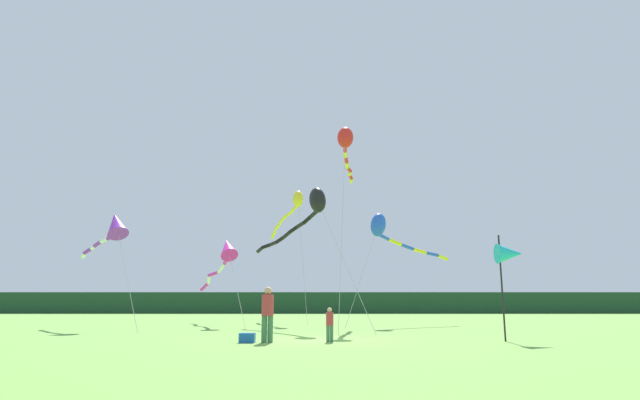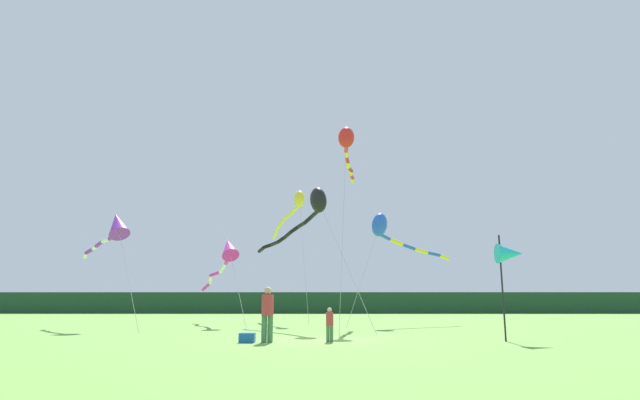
{
  "view_description": "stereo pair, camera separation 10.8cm",
  "coord_description": "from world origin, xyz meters",
  "px_view_note": "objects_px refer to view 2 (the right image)",
  "views": [
    {
      "loc": [
        0.04,
        -18.95,
        1.3
      ],
      "look_at": [
        0.0,
        6.0,
        6.26
      ],
      "focal_mm": 28.99,
      "sensor_mm": 36.0,
      "label": 1
    },
    {
      "loc": [
        0.15,
        -18.95,
        1.3
      ],
      "look_at": [
        0.0,
        6.0,
        6.26
      ],
      "focal_mm": 28.99,
      "sensor_mm": 36.0,
      "label": 2
    }
  ],
  "objects_px": {
    "banner_flag_pole": "(510,255)",
    "kite_blue": "(386,229)",
    "kite_purple": "(116,226)",
    "kite_red": "(347,144)",
    "kite_black": "(311,208)",
    "kite_magenta": "(227,253)",
    "cooler_box": "(247,338)",
    "person_adult": "(267,311)",
    "kite_yellow": "(295,206)",
    "person_child": "(330,323)"
  },
  "relations": [
    {
      "from": "person_child",
      "to": "kite_yellow",
      "type": "xyz_separation_m",
      "value": [
        -2.12,
        16.45,
        7.08
      ]
    },
    {
      "from": "cooler_box",
      "to": "kite_magenta",
      "type": "xyz_separation_m",
      "value": [
        -3.01,
        11.9,
        3.93
      ]
    },
    {
      "from": "kite_magenta",
      "to": "kite_purple",
      "type": "distance_m",
      "value": 6.22
    },
    {
      "from": "banner_flag_pole",
      "to": "kite_black",
      "type": "xyz_separation_m",
      "value": [
        -7.14,
        7.2,
        2.98
      ]
    },
    {
      "from": "kite_blue",
      "to": "kite_purple",
      "type": "bearing_deg",
      "value": -164.8
    },
    {
      "from": "kite_purple",
      "to": "cooler_box",
      "type": "bearing_deg",
      "value": -46.33
    },
    {
      "from": "banner_flag_pole",
      "to": "kite_black",
      "type": "height_order",
      "value": "kite_black"
    },
    {
      "from": "kite_magenta",
      "to": "kite_blue",
      "type": "xyz_separation_m",
      "value": [
        9.22,
        0.49,
        1.43
      ]
    },
    {
      "from": "kite_black",
      "to": "kite_yellow",
      "type": "bearing_deg",
      "value": 98.35
    },
    {
      "from": "banner_flag_pole",
      "to": "kite_red",
      "type": "xyz_separation_m",
      "value": [
        -5.23,
        9.08,
        6.92
      ]
    },
    {
      "from": "kite_magenta",
      "to": "kite_red",
      "type": "distance_m",
      "value": 9.25
    },
    {
      "from": "kite_blue",
      "to": "kite_black",
      "type": "height_order",
      "value": "kite_black"
    },
    {
      "from": "kite_magenta",
      "to": "kite_purple",
      "type": "relative_size",
      "value": 1.57
    },
    {
      "from": "banner_flag_pole",
      "to": "kite_blue",
      "type": "xyz_separation_m",
      "value": [
        -2.85,
        11.86,
        2.57
      ]
    },
    {
      "from": "person_adult",
      "to": "kite_black",
      "type": "xyz_separation_m",
      "value": [
        1.26,
        7.75,
        4.91
      ]
    },
    {
      "from": "kite_red",
      "to": "kite_black",
      "type": "height_order",
      "value": "kite_red"
    },
    {
      "from": "person_adult",
      "to": "kite_black",
      "type": "bearing_deg",
      "value": 80.73
    },
    {
      "from": "kite_blue",
      "to": "kite_black",
      "type": "relative_size",
      "value": 0.87
    },
    {
      "from": "person_child",
      "to": "kite_blue",
      "type": "distance_m",
      "value": 13.58
    },
    {
      "from": "kite_magenta",
      "to": "kite_blue",
      "type": "bearing_deg",
      "value": 3.06
    },
    {
      "from": "kite_blue",
      "to": "kite_red",
      "type": "distance_m",
      "value": 5.69
    },
    {
      "from": "kite_yellow",
      "to": "banner_flag_pole",
      "type": "bearing_deg",
      "value": -62.35
    },
    {
      "from": "kite_yellow",
      "to": "kite_red",
      "type": "xyz_separation_m",
      "value": [
        3.22,
        -7.06,
        2.15
      ]
    },
    {
      "from": "kite_red",
      "to": "kite_black",
      "type": "bearing_deg",
      "value": -135.59
    },
    {
      "from": "person_adult",
      "to": "cooler_box",
      "type": "relative_size",
      "value": 3.57
    },
    {
      "from": "banner_flag_pole",
      "to": "kite_yellow",
      "type": "xyz_separation_m",
      "value": [
        -8.45,
        16.13,
        4.77
      ]
    },
    {
      "from": "kite_yellow",
      "to": "kite_magenta",
      "type": "height_order",
      "value": "kite_yellow"
    },
    {
      "from": "person_adult",
      "to": "person_child",
      "type": "xyz_separation_m",
      "value": [
        2.08,
        0.23,
        -0.38
      ]
    },
    {
      "from": "cooler_box",
      "to": "kite_yellow",
      "type": "distance_m",
      "value": 18.31
    },
    {
      "from": "kite_purple",
      "to": "kite_red",
      "type": "relative_size",
      "value": 0.57
    },
    {
      "from": "kite_purple",
      "to": "kite_black",
      "type": "bearing_deg",
      "value": -4.36
    },
    {
      "from": "banner_flag_pole",
      "to": "kite_black",
      "type": "distance_m",
      "value": 10.57
    },
    {
      "from": "kite_magenta",
      "to": "person_child",
      "type": "bearing_deg",
      "value": -63.8
    },
    {
      "from": "cooler_box",
      "to": "banner_flag_pole",
      "type": "relative_size",
      "value": 0.14
    },
    {
      "from": "kite_yellow",
      "to": "kite_magenta",
      "type": "bearing_deg",
      "value": -127.29
    },
    {
      "from": "kite_magenta",
      "to": "kite_yellow",
      "type": "bearing_deg",
      "value": 52.71
    },
    {
      "from": "person_child",
      "to": "kite_purple",
      "type": "xyz_separation_m",
      "value": [
        -10.85,
        8.28,
        4.5
      ]
    },
    {
      "from": "kite_blue",
      "to": "kite_magenta",
      "type": "bearing_deg",
      "value": -176.94
    },
    {
      "from": "person_child",
      "to": "kite_magenta",
      "type": "bearing_deg",
      "value": 116.2
    },
    {
      "from": "kite_yellow",
      "to": "person_adult",
      "type": "bearing_deg",
      "value": -89.84
    },
    {
      "from": "banner_flag_pole",
      "to": "kite_blue",
      "type": "height_order",
      "value": "kite_blue"
    },
    {
      "from": "person_adult",
      "to": "kite_purple",
      "type": "relative_size",
      "value": 0.3
    },
    {
      "from": "banner_flag_pole",
      "to": "person_child",
      "type": "bearing_deg",
      "value": -177.16
    },
    {
      "from": "banner_flag_pole",
      "to": "kite_yellow",
      "type": "height_order",
      "value": "kite_yellow"
    },
    {
      "from": "kite_blue",
      "to": "kite_red",
      "type": "bearing_deg",
      "value": -130.47
    },
    {
      "from": "kite_black",
      "to": "kite_magenta",
      "type": "bearing_deg",
      "value": 139.84
    },
    {
      "from": "kite_magenta",
      "to": "kite_black",
      "type": "xyz_separation_m",
      "value": [
        4.94,
        -4.17,
        1.84
      ]
    },
    {
      "from": "kite_yellow",
      "to": "kite_red",
      "type": "distance_m",
      "value": 8.05
    },
    {
      "from": "cooler_box",
      "to": "kite_black",
      "type": "height_order",
      "value": "kite_black"
    },
    {
      "from": "cooler_box",
      "to": "kite_black",
      "type": "relative_size",
      "value": 0.06
    }
  ]
}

